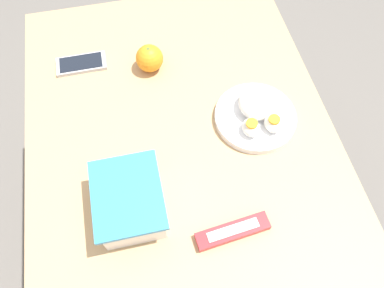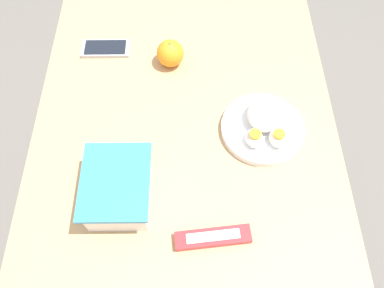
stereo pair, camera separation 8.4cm
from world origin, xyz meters
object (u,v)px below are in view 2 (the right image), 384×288
(orange_fruit, at_px, (170,53))
(candy_bar, at_px, (213,237))
(food_container, at_px, (119,189))
(rice_plate, at_px, (263,126))
(cell_phone, at_px, (106,49))

(orange_fruit, xyz_separation_m, candy_bar, (-0.47, -0.09, -0.03))
(food_container, relative_size, orange_fruit, 2.40)
(rice_plate, xyz_separation_m, candy_bar, (-0.26, 0.13, -0.01))
(orange_fruit, height_order, candy_bar, orange_fruit)
(orange_fruit, distance_m, cell_phone, 0.19)
(food_container, height_order, candy_bar, food_container)
(rice_plate, relative_size, candy_bar, 1.24)
(rice_plate, bearing_deg, orange_fruit, 45.79)
(food_container, height_order, rice_plate, food_container)
(rice_plate, bearing_deg, cell_phone, 56.68)
(food_container, bearing_deg, orange_fruit, -14.75)
(candy_bar, bearing_deg, rice_plate, -26.14)
(orange_fruit, bearing_deg, candy_bar, -168.76)
(orange_fruit, relative_size, rice_plate, 0.36)
(orange_fruit, bearing_deg, rice_plate, -134.21)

